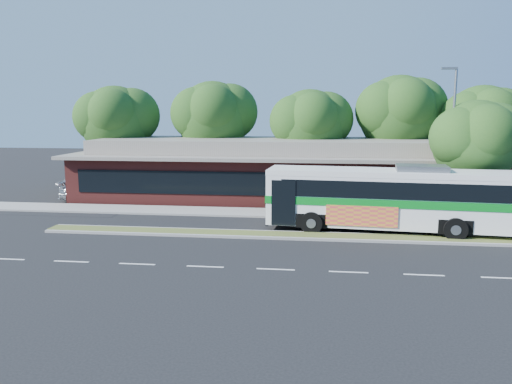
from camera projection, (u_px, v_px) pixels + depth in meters
The scene contains 14 objects.
ground at pixel (284, 239), 25.70m from camera, with size 120.00×120.00×0.00m, color black.
median_strip at pixel (284, 235), 26.27m from camera, with size 26.00×1.10×0.15m, color #434C20.
sidewalk at pixel (290, 213), 31.96m from camera, with size 44.00×2.60×0.12m, color gray.
parking_lot at pixel (55, 199), 37.65m from camera, with size 14.00×12.00×0.01m, color black.
plaza_building at pixel (295, 170), 38.08m from camera, with size 33.20×11.20×4.45m.
lamp_post at pixel (452, 139), 29.65m from camera, with size 0.93×0.18×9.07m.
tree_bg_a at pixel (121, 119), 41.34m from camera, with size 6.47×5.80×8.63m.
tree_bg_b at pixel (218, 116), 41.32m from camera, with size 6.69×6.00×9.00m.
tree_bg_c at pixel (315, 123), 39.47m from camera, with size 6.24×5.60×8.26m.
tree_bg_d at pixel (404, 113), 39.48m from camera, with size 6.91×6.20×9.37m.
tree_bg_e at pixel (487, 122), 37.88m from camera, with size 6.47×5.80×8.50m.
transit_bus at pixel (390, 195), 27.04m from camera, with size 13.35×3.99×3.70m.
sedan at pixel (96, 191), 36.57m from camera, with size 2.12×5.21×1.51m, color #A9ACB0.
sidewalk_tree at pixel (481, 140), 29.76m from camera, with size 5.59×5.01×7.21m.
Camera 1 is at (1.62, -24.97, 6.51)m, focal length 35.00 mm.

